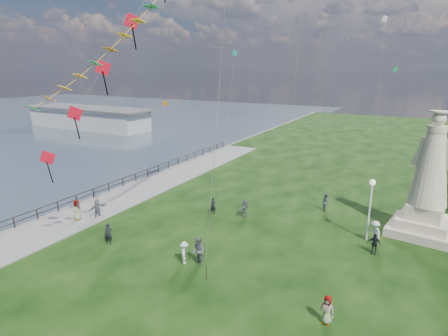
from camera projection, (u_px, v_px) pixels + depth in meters
The scene contains 17 objects.
waterfront at pixel (94, 204), 34.62m from camera, with size 200.00×200.00×1.51m.
pier_pavilion at pixel (88, 118), 79.00m from camera, with size 30.00×8.00×4.40m.
statue at pixel (428, 190), 27.53m from camera, with size 5.17×5.17×9.29m.
lamppost at pixel (371, 197), 26.47m from camera, with size 0.43×0.43×4.63m.
person_0 at pixel (108, 234), 26.54m from camera, with size 0.57×0.38×1.57m, color black.
person_1 at pixel (198, 251), 23.70m from camera, with size 0.91×0.56×1.88m, color #595960.
person_2 at pixel (184, 253), 23.93m from camera, with size 0.96×0.50×1.49m, color silver.
person_4 at pixel (327, 310), 18.31m from camera, with size 0.73×0.45×1.50m, color #595960.
person_5 at pixel (97, 209), 31.23m from camera, with size 1.40×0.61×1.52m, color #595960.
person_6 at pixel (213, 206), 32.02m from camera, with size 0.53×0.35×1.45m, color black.
person_7 at pixel (326, 202), 32.78m from camera, with size 0.76×0.47×1.56m, color #595960.
person_8 at pixel (375, 232), 26.70m from camera, with size 1.09×0.56×1.68m, color silver.
person_9 at pixel (374, 244), 25.22m from camera, with size 0.85×0.43×1.45m, color black.
person_10 at pixel (77, 211), 30.54m from camera, with size 0.82×0.50×1.68m, color #595960.
person_11 at pixel (245, 208), 31.35m from camera, with size 1.41×0.61×1.52m, color #595960.
red_kite_train at pixel (115, 52), 23.67m from camera, with size 10.75×9.35×21.19m.
small_kites at pixel (341, 54), 34.76m from camera, with size 31.16×18.28×24.57m.
Camera 1 is at (10.82, -13.89, 12.26)m, focal length 30.00 mm.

